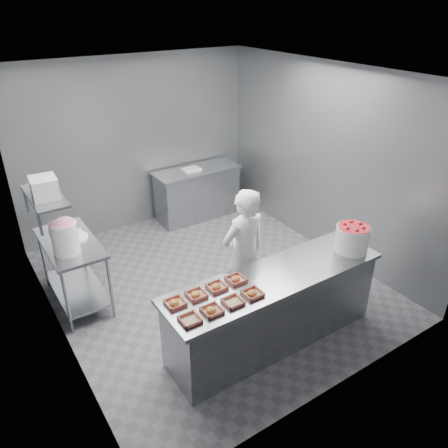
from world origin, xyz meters
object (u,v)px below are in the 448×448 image
at_px(tray_4, 175,303).
at_px(strawberry_tub, 352,238).
at_px(tray_5, 196,294).
at_px(tray_6, 217,287).
at_px(tray_1, 212,310).
at_px(tray_0, 190,320).
at_px(tray_3, 252,293).
at_px(prep_table, 73,263).
at_px(back_counter, 197,193).
at_px(worker, 243,255).
at_px(service_counter, 273,308).
at_px(tray_2, 233,302).
at_px(tray_7, 236,279).
at_px(glaze_bucket, 65,237).
at_px(appliance, 44,188).

xyz_separation_m(tray_4, strawberry_tub, (2.21, -0.23, 0.15)).
xyz_separation_m(tray_5, tray_6, (0.24, 0.00, 0.00)).
xyz_separation_m(tray_1, tray_5, (0.00, 0.29, 0.00)).
xyz_separation_m(tray_0, tray_3, (0.72, -0.00, 0.00)).
height_order(prep_table, tray_0, tray_0).
bearing_deg(tray_4, tray_3, -22.12).
relative_size(back_counter, worker, 0.89).
xyz_separation_m(tray_0, worker, (1.14, 0.75, -0.08)).
bearing_deg(service_counter, tray_6, 167.52).
xyz_separation_m(prep_table, tray_1, (0.75, -2.10, 0.33)).
xyz_separation_m(tray_2, tray_5, (-0.24, 0.29, 0.00)).
xyz_separation_m(tray_6, tray_7, (0.24, 0.00, 0.00)).
bearing_deg(strawberry_tub, tray_3, -177.40).
bearing_deg(glaze_bucket, tray_1, -65.70).
height_order(service_counter, tray_2, tray_2).
bearing_deg(service_counter, prep_table, 130.24).
bearing_deg(tray_6, tray_0, -148.47).
bearing_deg(tray_7, tray_2, -129.00).
bearing_deg(service_counter, tray_0, -172.68).
relative_size(tray_2, glaze_bucket, 0.40).
distance_m(tray_4, glaze_bucket, 1.68).
xyz_separation_m(tray_7, glaze_bucket, (-1.32, 1.56, 0.18)).
bearing_deg(service_counter, glaze_bucket, 135.54).
relative_size(tray_0, tray_2, 1.00).
xyz_separation_m(tray_1, tray_7, (0.48, 0.29, 0.00)).
distance_m(tray_1, glaze_bucket, 2.04).
xyz_separation_m(tray_3, worker, (0.43, 0.75, -0.08)).
bearing_deg(prep_table, tray_5, -67.45).
bearing_deg(service_counter, tray_3, -160.84).
bearing_deg(tray_0, tray_3, -0.00).
distance_m(tray_4, tray_7, 0.72).
distance_m(tray_1, strawberry_tub, 1.97).
height_order(tray_0, strawberry_tub, strawberry_tub).
distance_m(glaze_bucket, appliance, 0.61).
bearing_deg(tray_0, service_counter, 7.32).
distance_m(worker, glaze_bucket, 2.08).
distance_m(tray_2, worker, 1.00).
xyz_separation_m(tray_7, strawberry_tub, (1.49, -0.23, 0.15)).
bearing_deg(tray_0, glaze_bucket, 107.92).
distance_m(back_counter, tray_1, 3.87).
height_order(service_counter, worker, worker).
xyz_separation_m(prep_table, worker, (1.65, -1.35, 0.25)).
bearing_deg(prep_table, appliance, -153.30).
relative_size(tray_6, worker, 0.11).
bearing_deg(tray_5, glaze_bucket, 118.21).
distance_m(back_counter, tray_6, 3.51).
relative_size(back_counter, appliance, 4.78).
height_order(tray_2, worker, worker).
distance_m(strawberry_tub, glaze_bucket, 3.32).
xyz_separation_m(tray_0, glaze_bucket, (-0.60, 1.85, 0.18)).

